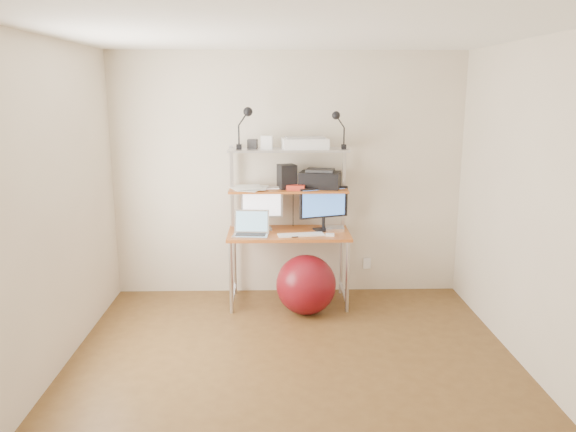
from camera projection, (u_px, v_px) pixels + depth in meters
name	position (u px, v px, depth m)	size (l,w,h in m)	color
room	(294.00, 213.00, 4.04)	(3.60, 3.60, 3.60)	brown
computer_desk	(289.00, 209.00, 5.57)	(1.20, 0.60, 1.57)	#B66023
wall_outlet	(367.00, 263.00, 6.01)	(0.08, 0.01, 0.12)	white
monitor_silver	(262.00, 205.00, 5.62)	(0.42, 0.17, 0.47)	#A8A9AD
monitor_black	(324.00, 205.00, 5.58)	(0.49, 0.21, 0.51)	black
laptop	(251.00, 230.00, 5.44)	(0.36, 0.30, 0.30)	silver
keyboard	(301.00, 235.00, 5.42)	(0.45, 0.13, 0.01)	white
mouse	(330.00, 235.00, 5.40)	(0.08, 0.05, 0.02)	white
mac_mini	(335.00, 229.00, 5.62)	(0.18, 0.18, 0.03)	silver
phone	(293.00, 236.00, 5.39)	(0.06, 0.11, 0.01)	black
printer	(320.00, 179.00, 5.62)	(0.45, 0.35, 0.19)	black
nas_cube	(287.00, 177.00, 5.59)	(0.16, 0.16, 0.24)	black
red_box	(296.00, 187.00, 5.53)	(0.18, 0.12, 0.05)	red
scanner	(305.00, 143.00, 5.51)	(0.47, 0.33, 0.12)	white
box_white	(267.00, 142.00, 5.48)	(0.11, 0.09, 0.13)	white
box_grey	(252.00, 144.00, 5.52)	(0.09, 0.09, 0.09)	#2E2E31
clip_lamp_left	(246.00, 119.00, 5.36)	(0.16, 0.09, 0.41)	black
clip_lamp_right	(338.00, 122.00, 5.41)	(0.15, 0.08, 0.37)	black
exercise_ball	(306.00, 285.00, 5.38)	(0.58, 0.58, 0.58)	maroon
paper_stack	(249.00, 188.00, 5.57)	(0.41, 0.41, 0.03)	white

